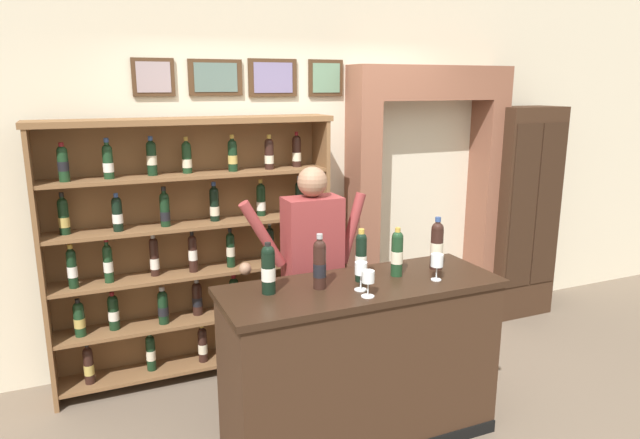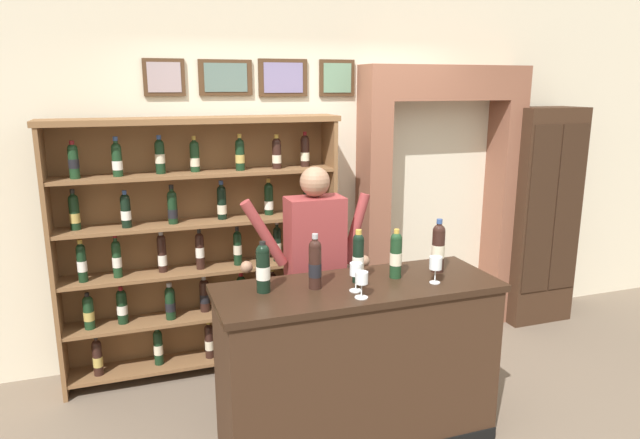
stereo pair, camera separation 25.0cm
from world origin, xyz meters
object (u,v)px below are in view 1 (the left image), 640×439
Objects in this scene: tasting_bottle_bianco at (268,269)px; tasting_bottle_rosso at (361,256)px; tasting_bottle_grappa at (320,263)px; tasting_bottle_vin_santo at (437,244)px; wine_glass_right at (437,261)px; tasting_bottle_prosecco at (397,253)px; wine_shelf at (193,244)px; side_cabinet at (520,213)px; shopkeeper at (312,260)px; wine_glass_left at (361,270)px; wine_glass_spare at (368,278)px; tasting_counter at (360,363)px.

tasting_bottle_rosso is at bearing -2.53° from tasting_bottle_bianco.
tasting_bottle_grappa is 0.96× the size of tasting_bottle_vin_santo.
tasting_bottle_grappa is 0.82m from tasting_bottle_vin_santo.
tasting_bottle_vin_santo reaches higher than tasting_bottle_bianco.
tasting_bottle_grappa reaches higher than wine_glass_right.
tasting_bottle_prosecco is 0.24m from wine_glass_right.
tasting_bottle_grappa is at bearing -178.25° from tasting_bottle_prosecco.
wine_shelf is 6.42× the size of tasting_bottle_grappa.
side_cabinet reaches higher than wine_glass_right.
shopkeeper is 5.54× the size of tasting_bottle_bianco.
wine_glass_left is at bearing -88.79° from shopkeeper.
tasting_bottle_grappa is 0.30m from wine_glass_spare.
shopkeeper reaches higher than tasting_bottle_vin_santo.
tasting_bottle_bianco is at bearing -80.38° from wine_shelf.
side_cabinet is 2.77m from wine_glass_spare.
wine_glass_left is at bearing -18.01° from tasting_bottle_bianco.
wine_glass_right is (1.18, -1.34, 0.11)m from wine_shelf.
tasting_bottle_vin_santo reaches higher than wine_glass_spare.
wine_shelf is 1.75m from tasting_bottle_vin_santo.
shopkeeper reaches higher than tasting_bottle_prosecco.
shopkeeper is at bearing 47.21° from tasting_bottle_bianco.
side_cabinet is 2.31m from wine_glass_right.
shopkeeper reaches higher than tasting_counter.
side_cabinet is 6.49× the size of tasting_bottle_prosecco.
tasting_bottle_bianco is 1.11m from tasting_bottle_vin_santo.
tasting_bottle_grappa reaches higher than tasting_counter.
shopkeeper is at bearing 91.21° from wine_glass_left.
tasting_bottle_grappa reaches higher than tasting_bottle_prosecco.
tasting_bottle_rosso is at bearing 3.10° from tasting_bottle_grappa.
tasting_bottle_bianco is (-0.55, 0.07, 0.65)m from tasting_counter.
tasting_counter is at bearing -58.68° from wine_shelf.
wine_glass_spare is at bearing -171.09° from wine_glass_right.
wine_glass_spare is at bearing -50.19° from tasting_bottle_grappa.
tasting_counter is (-2.31, -1.22, -0.48)m from side_cabinet.
wine_glass_left reaches higher than wine_glass_spare.
tasting_bottle_grappa reaches higher than wine_glass_spare.
wine_glass_right is at bearing -43.14° from tasting_bottle_prosecco.
side_cabinet is at bearing 27.83° from tasting_counter.
tasting_bottle_prosecco is at bearing 1.75° from tasting_bottle_grappa.
tasting_bottle_prosecco is (-2.05, -1.17, 0.18)m from side_cabinet.
tasting_bottle_grappa is 1.07× the size of tasting_bottle_prosecco.
wine_glass_left is (-0.62, -0.16, -0.04)m from tasting_bottle_vin_santo.
tasting_counter is 0.71m from tasting_bottle_prosecco.
wine_glass_right is at bearing -12.12° from tasting_bottle_grappa.
tasting_bottle_grappa reaches higher than tasting_bottle_bianco.
wine_glass_left is (-0.32, -0.14, -0.03)m from tasting_bottle_prosecco.
tasting_bottle_grappa is at bearing -67.73° from wine_shelf.
wine_glass_left is (0.49, -0.16, -0.02)m from tasting_bottle_bianco.
side_cabinet is 1.20× the size of shopkeeper.
shopkeeper is (-0.07, 0.59, 0.49)m from tasting_counter.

